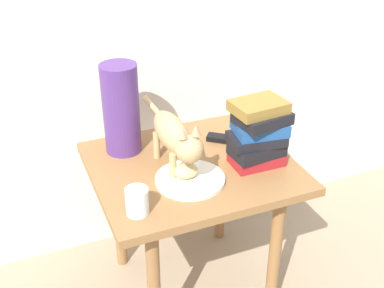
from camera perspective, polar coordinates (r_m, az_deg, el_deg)
ground_plane at (r=2.09m, az=0.00°, el=-15.64°), size 6.00×6.00×0.00m
side_table at (r=1.78m, az=0.00°, el=-4.64°), size 0.69×0.61×0.57m
plate at (r=1.64m, az=-0.23°, el=-4.06°), size 0.23×0.23×0.01m
bread_roll at (r=1.63m, az=-0.69°, el=-3.11°), size 0.09×0.07×0.05m
cat at (r=1.64m, az=-1.97°, el=0.91°), size 0.09×0.48×0.23m
book_stack at (r=1.70m, az=7.63°, el=1.29°), size 0.21×0.16×0.23m
green_vase at (r=1.76m, az=-8.13°, el=3.99°), size 0.13×0.13×0.33m
candle_jar at (r=1.49m, az=-6.31°, el=-6.68°), size 0.07×0.07×0.08m
tv_remote at (r=1.87m, az=4.01°, el=0.56°), size 0.14×0.13×0.02m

